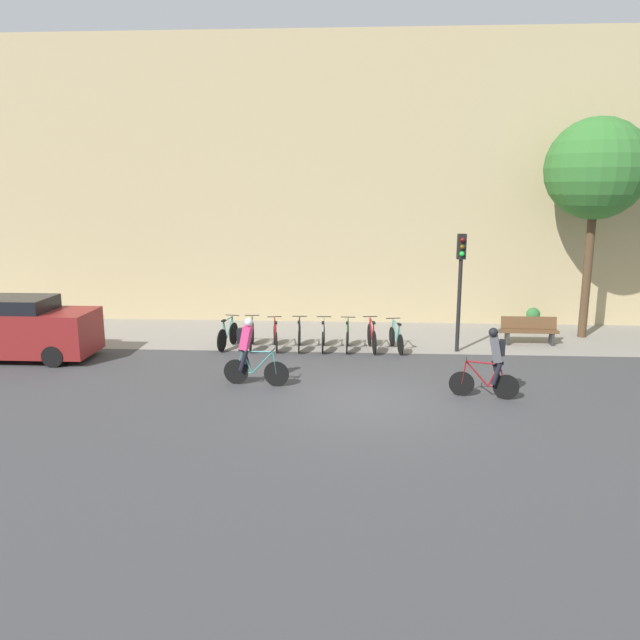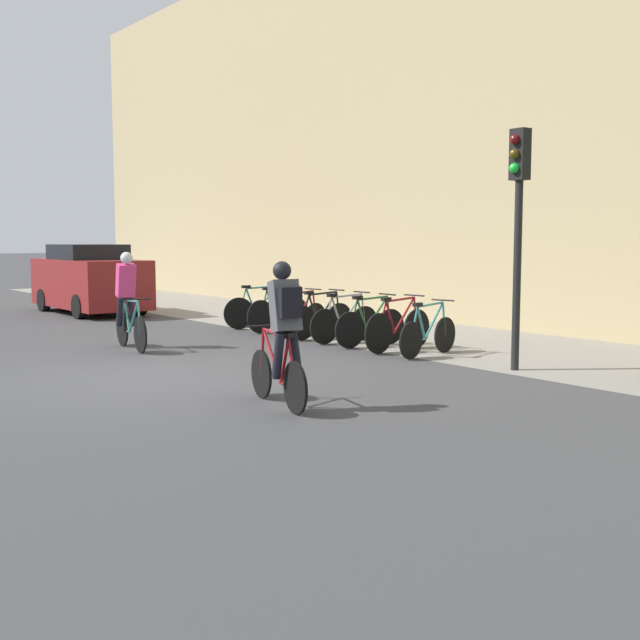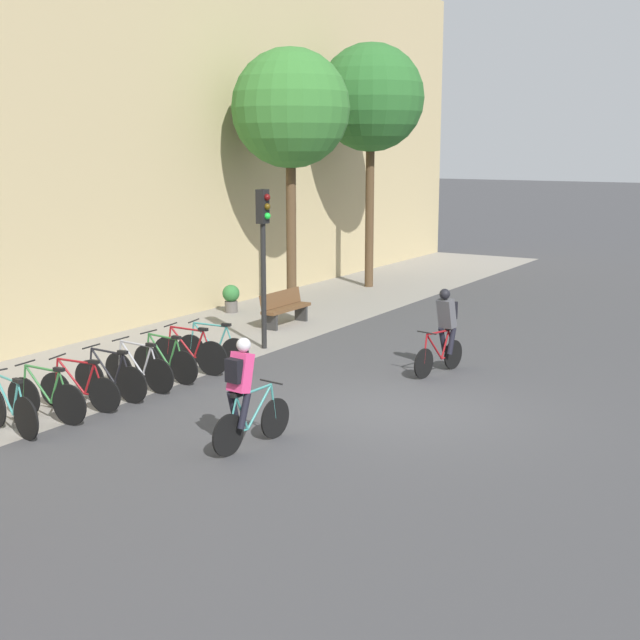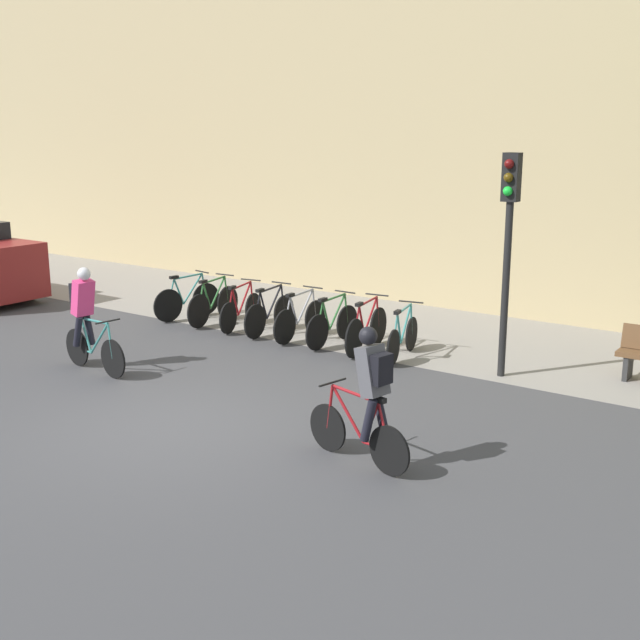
# 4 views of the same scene
# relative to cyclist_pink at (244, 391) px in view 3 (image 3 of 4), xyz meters

# --- Properties ---
(ground) EXTENTS (200.00, 200.00, 0.00)m
(ground) POSITION_rel_cyclist_pink_xyz_m (3.09, -1.16, -0.95)
(ground) COLOR #3D3D3F
(kerb_strip) EXTENTS (44.00, 4.50, 0.01)m
(kerb_strip) POSITION_rel_cyclist_pink_xyz_m (3.09, 5.59, -0.94)
(kerb_strip) COLOR gray
(kerb_strip) RESTS_ON ground
(building_facade) EXTENTS (44.00, 0.60, 10.42)m
(building_facade) POSITION_rel_cyclist_pink_xyz_m (3.09, 8.14, 4.26)
(building_facade) COLOR tan
(building_facade) RESTS_ON ground
(cyclist_pink) EXTENTS (1.73, 0.50, 1.77)m
(cyclist_pink) POSITION_rel_cyclist_pink_xyz_m (0.00, 0.00, 0.00)
(cyclist_pink) COLOR black
(cyclist_pink) RESTS_ON ground
(cyclist_grey) EXTENTS (1.63, 0.55, 1.75)m
(cyclist_grey) POSITION_rel_cyclist_pink_xyz_m (6.01, -0.70, 0.00)
(cyclist_grey) COLOR black
(cyclist_grey) RESTS_ON ground
(parked_bike_0) EXTENTS (0.48, 1.67, 0.99)m
(parked_bike_0) POSITION_rel_cyclist_pink_xyz_m (-1.33, 3.72, -0.53)
(parked_bike_0) COLOR black
(parked_bike_0) RESTS_ON ground
(parked_bike_1) EXTENTS (0.46, 1.71, 0.99)m
(parked_bike_1) POSITION_rel_cyclist_pink_xyz_m (-0.57, 3.72, -0.53)
(parked_bike_1) COLOR black
(parked_bike_1) RESTS_ON ground
(parked_bike_2) EXTENTS (0.48, 1.64, 0.95)m
(parked_bike_2) POSITION_rel_cyclist_pink_xyz_m (0.19, 3.72, -0.56)
(parked_bike_2) COLOR black
(parked_bike_2) RESTS_ON ground
(parked_bike_3) EXTENTS (0.46, 1.69, 0.98)m
(parked_bike_3) POSITION_rel_cyclist_pink_xyz_m (0.95, 3.72, -0.54)
(parked_bike_3) COLOR black
(parked_bike_3) RESTS_ON ground
(parked_bike_4) EXTENTS (0.46, 1.70, 0.97)m
(parked_bike_4) POSITION_rel_cyclist_pink_xyz_m (1.71, 3.72, -0.54)
(parked_bike_4) COLOR black
(parked_bike_4) RESTS_ON ground
(parked_bike_5) EXTENTS (0.46, 1.66, 0.97)m
(parked_bike_5) POSITION_rel_cyclist_pink_xyz_m (2.47, 3.72, -0.54)
(parked_bike_5) COLOR black
(parked_bike_5) RESTS_ON ground
(parked_bike_6) EXTENTS (0.46, 1.76, 0.99)m
(parked_bike_6) POSITION_rel_cyclist_pink_xyz_m (3.23, 3.72, -0.53)
(parked_bike_6) COLOR black
(parked_bike_6) RESTS_ON ground
(parked_bike_7) EXTENTS (0.49, 1.65, 0.95)m
(parked_bike_7) POSITION_rel_cyclist_pink_xyz_m (3.99, 3.72, -0.56)
(parked_bike_7) COLOR black
(parked_bike_7) RESTS_ON ground
(traffic_light_pole) EXTENTS (0.26, 0.30, 3.64)m
(traffic_light_pole) POSITION_rel_cyclist_pink_xyz_m (5.88, 3.69, 1.58)
(traffic_light_pole) COLOR black
(traffic_light_pole) RESTS_ON ground
(bench) EXTENTS (1.78, 0.44, 0.89)m
(bench) POSITION_rel_cyclist_pink_xyz_m (8.35, 4.77, -0.47)
(bench) COLOR brown
(bench) RESTS_ON ground
(street_tree_0) EXTENTS (3.28, 3.28, 7.24)m
(street_tree_0) POSITION_rel_cyclist_pink_xyz_m (10.44, 5.91, 4.62)
(street_tree_0) COLOR #4C3823
(street_tree_0) RESTS_ON ground
(street_tree_1) EXTENTS (3.41, 3.41, 7.79)m
(street_tree_1) POSITION_rel_cyclist_pink_xyz_m (15.14, 5.92, 5.10)
(street_tree_1) COLOR #4C3823
(street_tree_1) RESTS_ON ground
(potted_plant) EXTENTS (0.48, 0.48, 0.78)m
(potted_plant) POSITION_rel_cyclist_pink_xyz_m (9.08, 7.05, -0.51)
(potted_plant) COLOR #56514C
(potted_plant) RESTS_ON ground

